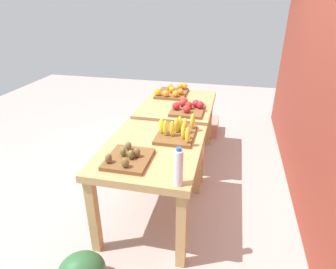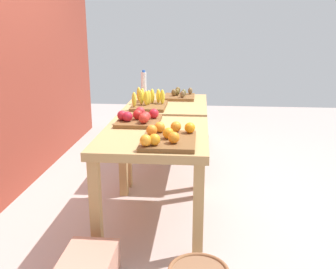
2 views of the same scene
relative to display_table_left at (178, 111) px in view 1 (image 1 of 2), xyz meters
name	(u,v)px [view 1 (image 1 of 2)]	position (x,y,z in m)	size (l,w,h in m)	color
ground_plane	(167,182)	(0.56, 0.00, -0.63)	(8.00, 8.00, 0.00)	#B19E98
back_wall	(335,46)	(0.56, 1.35, 0.87)	(4.40, 0.12, 3.00)	brown
display_table_left	(178,111)	(0.00, 0.00, 0.00)	(1.04, 0.80, 0.73)	tan
display_table_right	(152,158)	(1.12, 0.00, 0.00)	(1.04, 0.80, 0.73)	tan
orange_bin	(173,92)	(-0.26, -0.12, 0.14)	(0.44, 0.37, 0.11)	brown
apple_bin	(188,108)	(0.25, 0.16, 0.15)	(0.40, 0.34, 0.11)	brown
banana_crate	(177,131)	(0.88, 0.16, 0.15)	(0.44, 0.32, 0.17)	brown
kiwi_bin	(128,158)	(1.37, -0.11, 0.13)	(0.36, 0.32, 0.10)	brown
water_bottle	(178,168)	(1.58, 0.31, 0.24)	(0.06, 0.06, 0.28)	silver
wicker_basket	(166,121)	(-0.87, -0.35, -0.53)	(0.35, 0.35, 0.19)	#885E40
cardboard_produce_box	(208,126)	(-0.82, 0.30, -0.52)	(0.40, 0.30, 0.21)	tan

